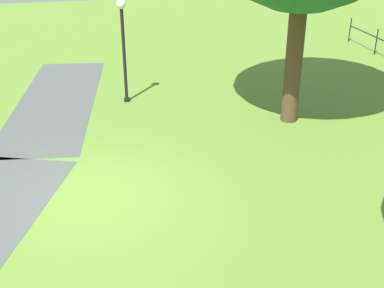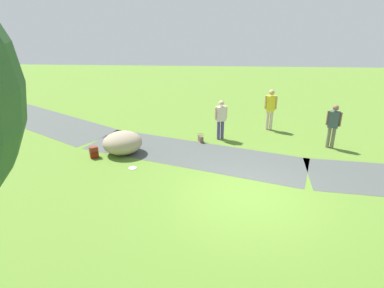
% 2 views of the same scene
% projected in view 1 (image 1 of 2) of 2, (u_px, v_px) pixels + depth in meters
% --- Properties ---
extents(ground_plane, '(48.00, 48.00, 0.00)m').
position_uv_depth(ground_plane, '(96.00, 197.00, 10.48)').
color(ground_plane, '#597E2C').
extents(footpath_segment_near, '(8.22, 3.27, 0.01)m').
position_uv_depth(footpath_segment_near, '(57.00, 100.00, 15.60)').
color(footpath_segment_near, '#494E4B').
rests_on(footpath_segment_near, ground).
extents(lamp_post, '(0.28, 0.28, 3.11)m').
position_uv_depth(lamp_post, '(123.00, 40.00, 14.70)').
color(lamp_post, black).
rests_on(lamp_post, ground).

